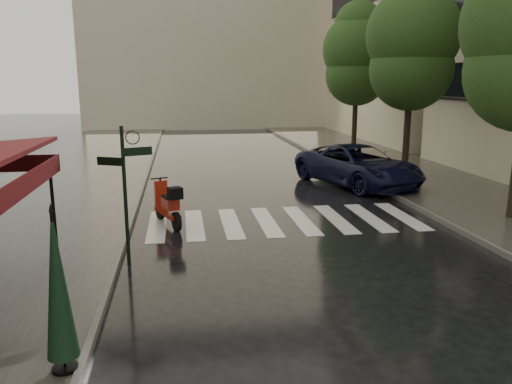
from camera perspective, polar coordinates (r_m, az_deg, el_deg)
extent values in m
plane|color=black|center=(8.84, -8.13, -14.61)|extent=(120.00, 120.00, 0.00)
cube|color=#38332D|center=(20.77, -21.08, 0.67)|extent=(6.00, 60.00, 0.12)
cube|color=#38332D|center=(22.70, 18.27, 1.82)|extent=(5.50, 60.00, 0.12)
cube|color=#595651|center=(20.32, -12.66, 1.00)|extent=(0.12, 60.00, 0.16)
cube|color=#595651|center=(21.59, 11.62, 1.71)|extent=(0.12, 60.00, 0.16)
cube|color=silver|center=(14.46, -11.22, -3.83)|extent=(0.50, 3.20, 0.01)
cube|color=silver|center=(14.45, -7.05, -3.70)|extent=(0.50, 3.20, 0.01)
cube|color=silver|center=(14.51, -2.89, -3.55)|extent=(0.50, 3.20, 0.01)
cube|color=silver|center=(14.65, 1.20, -3.38)|extent=(0.50, 3.20, 0.01)
cube|color=silver|center=(14.86, 5.20, -3.20)|extent=(0.50, 3.20, 0.01)
cube|color=silver|center=(15.14, 9.07, -3.01)|extent=(0.50, 3.20, 0.01)
cube|color=silver|center=(15.49, 12.78, -2.82)|extent=(0.50, 3.20, 0.01)
cube|color=silver|center=(15.89, 16.31, -2.62)|extent=(0.50, 3.20, 0.01)
cube|color=#4A0A0F|center=(7.98, -27.03, -0.89)|extent=(0.04, 7.00, 0.35)
cylinder|color=black|center=(11.29, -22.10, -2.36)|extent=(0.07, 0.07, 2.35)
cylinder|color=black|center=(11.22, -14.71, -0.59)|extent=(0.08, 0.08, 3.10)
cube|color=black|center=(11.02, -13.44, 4.53)|extent=(0.62, 0.26, 0.18)
cube|color=black|center=(11.11, -16.37, 3.39)|extent=(0.56, 0.29, 0.18)
cube|color=#C2B294|center=(38.04, 18.20, 19.80)|extent=(8.00, 16.00, 18.50)
cube|color=#C2B294|center=(46.37, -5.23, 19.84)|extent=(22.00, 6.00, 20.00)
cylinder|color=black|center=(22.09, 16.92, 7.66)|extent=(0.28, 0.28, 4.48)
sphere|color=#1C3C15|center=(22.03, 17.28, 13.26)|extent=(3.40, 3.40, 3.40)
sphere|color=#1C3C15|center=(22.11, 17.52, 16.78)|extent=(3.80, 3.80, 3.80)
sphere|color=#1C3C15|center=(22.25, 17.75, 20.06)|extent=(2.60, 2.60, 2.60)
cylinder|color=black|center=(28.62, 11.24, 8.82)|extent=(0.28, 0.28, 4.37)
sphere|color=#1C3C15|center=(28.57, 11.42, 13.03)|extent=(3.40, 3.40, 3.40)
sphere|color=#1C3C15|center=(28.62, 11.54, 15.69)|extent=(3.80, 3.80, 3.80)
sphere|color=#1C3C15|center=(28.73, 11.65, 18.17)|extent=(2.60, 2.60, 2.60)
cylinder|color=black|center=(13.84, -9.07, -3.36)|extent=(0.29, 0.54, 0.54)
cylinder|color=black|center=(15.12, -10.92, -2.08)|extent=(0.29, 0.54, 0.54)
cube|color=maroon|center=(14.48, -10.09, -2.33)|extent=(0.80, 1.47, 0.11)
cube|color=maroon|center=(14.14, -9.77, -1.27)|extent=(0.53, 0.69, 0.31)
cube|color=maroon|center=(14.84, -10.80, -0.30)|extent=(0.38, 0.25, 0.84)
cylinder|color=black|center=(14.85, -11.01, 1.55)|extent=(0.50, 0.22, 0.04)
cube|color=black|center=(13.68, -9.24, -0.13)|extent=(0.45, 0.44, 0.31)
imported|color=black|center=(20.06, 11.54, 2.99)|extent=(4.39, 6.25, 1.58)
cylinder|color=black|center=(7.76, -20.97, -18.27)|extent=(0.35, 0.35, 0.05)
cylinder|color=black|center=(7.26, -21.66, -10.56)|extent=(0.04, 0.04, 2.21)
cone|color=black|center=(7.22, -21.73, -9.75)|extent=(0.43, 0.43, 2.10)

